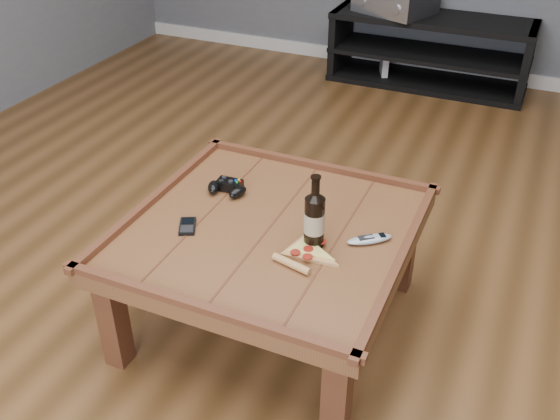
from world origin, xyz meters
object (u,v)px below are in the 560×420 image
at_px(game_controller, 227,187).
at_px(remote_control, 370,239).
at_px(media_console, 429,52).
at_px(game_console, 384,66).
at_px(av_receiver, 395,0).
at_px(coffee_table, 270,241).
at_px(pizza_slice, 306,253).
at_px(beer_bottle, 314,218).
at_px(smartphone, 187,226).

xyz_separation_m(game_controller, remote_control, (0.61, -0.10, -0.01)).
xyz_separation_m(media_console, remote_control, (0.36, -2.69, 0.22)).
relative_size(remote_control, game_console, 0.73).
bearing_deg(av_receiver, media_console, 21.86).
relative_size(media_console, av_receiver, 2.36).
bearing_deg(coffee_table, av_receiver, 95.84).
distance_m(coffee_table, pizza_slice, 0.22).
bearing_deg(beer_bottle, pizza_slice, -91.13).
distance_m(game_controller, pizza_slice, 0.51).
relative_size(beer_bottle, smartphone, 2.31).
bearing_deg(beer_bottle, coffee_table, 170.46).
height_order(coffee_table, game_console, coffee_table).
bearing_deg(beer_bottle, game_controller, 156.88).
bearing_deg(remote_control, game_controller, -136.60).
bearing_deg(game_console, beer_bottle, -102.78).
bearing_deg(game_console, coffee_table, -106.44).
bearing_deg(game_console, remote_control, -98.86).
distance_m(game_controller, game_console, 2.59).
xyz_separation_m(smartphone, remote_control, (0.63, 0.18, 0.01)).
relative_size(coffee_table, game_controller, 5.80).
height_order(coffee_table, remote_control, coffee_table).
relative_size(coffee_table, beer_bottle, 3.77).
relative_size(media_console, beer_bottle, 5.13).
relative_size(coffee_table, av_receiver, 1.73).
distance_m(remote_control, game_console, 2.77).
height_order(media_console, smartphone, media_console).
distance_m(coffee_table, remote_control, 0.37).
height_order(media_console, beer_bottle, beer_bottle).
relative_size(media_console, game_console, 6.29).
bearing_deg(remote_control, media_console, 149.81).
relative_size(media_console, game_controller, 7.89).
bearing_deg(game_console, media_console, -17.68).
xyz_separation_m(beer_bottle, game_controller, (-0.44, 0.19, -0.09)).
bearing_deg(media_console, game_controller, -95.60).
xyz_separation_m(av_receiver, game_console, (-0.03, -0.02, -0.48)).
distance_m(remote_control, av_receiver, 2.76).
xyz_separation_m(beer_bottle, av_receiver, (-0.46, 2.77, 0.02)).
relative_size(beer_bottle, av_receiver, 0.46).
xyz_separation_m(beer_bottle, remote_control, (0.17, 0.09, -0.10)).
height_order(game_controller, av_receiver, av_receiver).
distance_m(beer_bottle, pizza_slice, 0.12).
relative_size(coffee_table, media_console, 0.74).
distance_m(coffee_table, beer_bottle, 0.25).
distance_m(pizza_slice, av_receiver, 2.88).
bearing_deg(beer_bottle, game_console, 100.20).
xyz_separation_m(coffee_table, media_console, (0.00, 2.75, -0.15)).
relative_size(game_controller, pizza_slice, 0.62).
xyz_separation_m(pizza_slice, smartphone, (-0.45, -0.02, -0.00)).
bearing_deg(remote_control, game_console, 156.37).
distance_m(smartphone, remote_control, 0.65).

